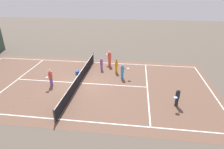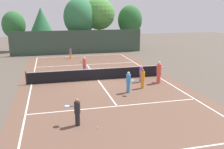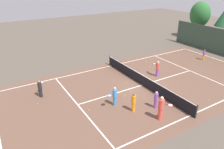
{
  "view_description": "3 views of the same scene",
  "coord_description": "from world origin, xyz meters",
  "px_view_note": "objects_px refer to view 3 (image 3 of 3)",
  "views": [
    {
      "loc": [
        -15.46,
        -5.15,
        8.37
      ],
      "look_at": [
        0.53,
        -3.05,
        0.85
      ],
      "focal_mm": 30.1,
      "sensor_mm": 36.0,
      "label": 1
    },
    {
      "loc": [
        -3.91,
        -20.75,
        5.9
      ],
      "look_at": [
        0.69,
        -2.35,
        1.02
      ],
      "focal_mm": 40.4,
      "sensor_mm": 36.0,
      "label": 2
    },
    {
      "loc": [
        13.27,
        -11.32,
        8.96
      ],
      "look_at": [
        -1.43,
        -2.4,
        1.08
      ],
      "focal_mm": 33.78,
      "sensor_mm": 36.0,
      "label": 3
    }
  ],
  "objects_px": {
    "player_1": "(134,102)",
    "tennis_ball_9": "(37,103)",
    "ball_crate": "(165,90)",
    "player_5": "(157,68)",
    "player_0": "(204,55)",
    "tennis_ball_7": "(212,63)",
    "player_2": "(156,99)",
    "player_6": "(40,88)",
    "tennis_ball_10": "(150,66)",
    "tennis_ball_8": "(209,100)",
    "player_4": "(115,96)",
    "tennis_ball_5": "(146,62)",
    "tennis_ball_3": "(131,92)",
    "tennis_ball_6": "(179,56)",
    "tennis_ball_1": "(126,83)",
    "tennis_ball_4": "(193,59)",
    "tennis_ball_2": "(160,60)",
    "tennis_ball_0": "(89,110)",
    "tennis_ball_11": "(125,96)",
    "player_3": "(161,108)"
  },
  "relations": [
    {
      "from": "tennis_ball_11",
      "to": "tennis_ball_0",
      "type": "bearing_deg",
      "value": -85.17
    },
    {
      "from": "player_2",
      "to": "tennis_ball_7",
      "type": "relative_size",
      "value": 21.27
    },
    {
      "from": "player_1",
      "to": "tennis_ball_6",
      "type": "distance_m",
      "value": 14.01
    },
    {
      "from": "tennis_ball_3",
      "to": "tennis_ball_1",
      "type": "bearing_deg",
      "value": 158.49
    },
    {
      "from": "player_1",
      "to": "player_4",
      "type": "height_order",
      "value": "player_4"
    },
    {
      "from": "player_2",
      "to": "tennis_ball_8",
      "type": "height_order",
      "value": "player_2"
    },
    {
      "from": "tennis_ball_10",
      "to": "player_1",
      "type": "bearing_deg",
      "value": -48.22
    },
    {
      "from": "player_1",
      "to": "tennis_ball_8",
      "type": "height_order",
      "value": "player_1"
    },
    {
      "from": "tennis_ball_7",
      "to": "player_4",
      "type": "bearing_deg",
      "value": -83.56
    },
    {
      "from": "player_1",
      "to": "tennis_ball_9",
      "type": "relative_size",
      "value": 22.82
    },
    {
      "from": "tennis_ball_2",
      "to": "tennis_ball_8",
      "type": "relative_size",
      "value": 1.0
    },
    {
      "from": "tennis_ball_0",
      "to": "tennis_ball_8",
      "type": "xyz_separation_m",
      "value": [
        3.77,
        8.83,
        0.0
      ]
    },
    {
      "from": "tennis_ball_1",
      "to": "tennis_ball_7",
      "type": "distance_m",
      "value": 11.4
    },
    {
      "from": "player_5",
      "to": "tennis_ball_8",
      "type": "height_order",
      "value": "player_5"
    },
    {
      "from": "ball_crate",
      "to": "player_5",
      "type": "bearing_deg",
      "value": 149.48
    },
    {
      "from": "player_5",
      "to": "tennis_ball_5",
      "type": "xyz_separation_m",
      "value": [
        -3.56,
        1.56,
        -0.8
      ]
    },
    {
      "from": "player_5",
      "to": "tennis_ball_8",
      "type": "bearing_deg",
      "value": 3.87
    },
    {
      "from": "tennis_ball_11",
      "to": "tennis_ball_7",
      "type": "bearing_deg",
      "value": 94.12
    },
    {
      "from": "tennis_ball_4",
      "to": "tennis_ball_7",
      "type": "relative_size",
      "value": 1.0
    },
    {
      "from": "player_5",
      "to": "tennis_ball_0",
      "type": "relative_size",
      "value": 24.49
    },
    {
      "from": "player_5",
      "to": "tennis_ball_10",
      "type": "bearing_deg",
      "value": 156.12
    },
    {
      "from": "player_4",
      "to": "player_6",
      "type": "height_order",
      "value": "player_4"
    },
    {
      "from": "player_1",
      "to": "player_2",
      "type": "distance_m",
      "value": 1.77
    },
    {
      "from": "tennis_ball_0",
      "to": "tennis_ball_9",
      "type": "distance_m",
      "value": 4.24
    },
    {
      "from": "tennis_ball_1",
      "to": "tennis_ball_6",
      "type": "distance_m",
      "value": 10.46
    },
    {
      "from": "player_4",
      "to": "tennis_ball_9",
      "type": "distance_m",
      "value": 6.11
    },
    {
      "from": "player_6",
      "to": "tennis_ball_0",
      "type": "height_order",
      "value": "player_6"
    },
    {
      "from": "player_4",
      "to": "tennis_ball_5",
      "type": "xyz_separation_m",
      "value": [
        -5.89,
        8.02,
        -0.78
      ]
    },
    {
      "from": "player_2",
      "to": "player_4",
      "type": "relative_size",
      "value": 0.89
    },
    {
      "from": "player_2",
      "to": "player_6",
      "type": "bearing_deg",
      "value": -131.32
    },
    {
      "from": "player_3",
      "to": "tennis_ball_4",
      "type": "distance_m",
      "value": 13.72
    },
    {
      "from": "player_2",
      "to": "tennis_ball_7",
      "type": "height_order",
      "value": "player_2"
    },
    {
      "from": "tennis_ball_2",
      "to": "tennis_ball_9",
      "type": "bearing_deg",
      "value": -81.73
    },
    {
      "from": "tennis_ball_7",
      "to": "tennis_ball_4",
      "type": "bearing_deg",
      "value": -162.14
    },
    {
      "from": "player_0",
      "to": "tennis_ball_9",
      "type": "height_order",
      "value": "player_0"
    },
    {
      "from": "player_1",
      "to": "tennis_ball_7",
      "type": "bearing_deg",
      "value": 102.51
    },
    {
      "from": "player_5",
      "to": "tennis_ball_6",
      "type": "distance_m",
      "value": 7.28
    },
    {
      "from": "player_2",
      "to": "tennis_ball_1",
      "type": "distance_m",
      "value": 4.57
    },
    {
      "from": "tennis_ball_3",
      "to": "ball_crate",
      "type": "bearing_deg",
      "value": 60.91
    },
    {
      "from": "player_2",
      "to": "ball_crate",
      "type": "relative_size",
      "value": 3.29
    },
    {
      "from": "player_6",
      "to": "tennis_ball_10",
      "type": "xyz_separation_m",
      "value": [
        -0.35,
        11.98,
        -0.74
      ]
    },
    {
      "from": "player_3",
      "to": "tennis_ball_10",
      "type": "bearing_deg",
      "value": 143.67
    },
    {
      "from": "player_0",
      "to": "tennis_ball_5",
      "type": "relative_size",
      "value": 19.56
    },
    {
      "from": "tennis_ball_2",
      "to": "ball_crate",
      "type": "bearing_deg",
      "value": -40.42
    },
    {
      "from": "player_0",
      "to": "tennis_ball_7",
      "type": "relative_size",
      "value": 19.56
    },
    {
      "from": "player_1",
      "to": "player_2",
      "type": "bearing_deg",
      "value": 73.36
    },
    {
      "from": "ball_crate",
      "to": "tennis_ball_6",
      "type": "distance_m",
      "value": 10.06
    },
    {
      "from": "tennis_ball_5",
      "to": "player_1",
      "type": "bearing_deg",
      "value": -44.9
    },
    {
      "from": "player_1",
      "to": "tennis_ball_0",
      "type": "relative_size",
      "value": 22.82
    },
    {
      "from": "tennis_ball_4",
      "to": "tennis_ball_2",
      "type": "bearing_deg",
      "value": -115.4
    }
  ]
}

